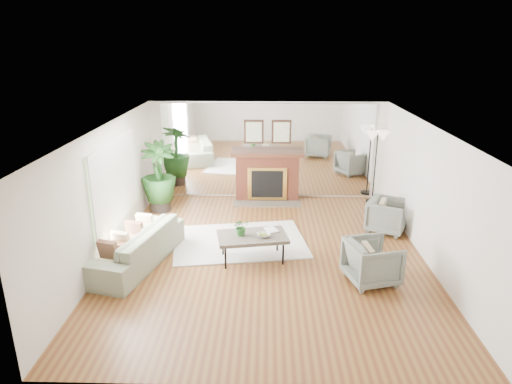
{
  "coord_description": "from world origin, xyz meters",
  "views": [
    {
      "loc": [
        -0.01,
        -7.98,
        4.01
      ],
      "look_at": [
        -0.22,
        0.6,
        1.1
      ],
      "focal_mm": 32.0,
      "sensor_mm": 36.0,
      "label": 1
    }
  ],
  "objects_px": {
    "coffee_table": "(252,237)",
    "armchair_front": "(372,262)",
    "fireplace": "(267,175)",
    "side_table": "(127,244)",
    "potted_ficus": "(158,175)",
    "sofa": "(135,246)",
    "floor_lamp": "(377,142)",
    "armchair_back": "(387,216)"
  },
  "relations": [
    {
      "from": "fireplace",
      "to": "armchair_front",
      "type": "bearing_deg",
      "value": -66.74
    },
    {
      "from": "fireplace",
      "to": "sofa",
      "type": "bearing_deg",
      "value": -124.06
    },
    {
      "from": "fireplace",
      "to": "armchair_back",
      "type": "distance_m",
      "value": 3.3
    },
    {
      "from": "potted_ficus",
      "to": "coffee_table",
      "type": "bearing_deg",
      "value": -47.96
    },
    {
      "from": "side_table",
      "to": "floor_lamp",
      "type": "height_order",
      "value": "floor_lamp"
    },
    {
      "from": "armchair_front",
      "to": "floor_lamp",
      "type": "distance_m",
      "value": 4.31
    },
    {
      "from": "coffee_table",
      "to": "floor_lamp",
      "type": "xyz_separation_m",
      "value": [
        2.97,
        3.29,
        1.11
      ]
    },
    {
      "from": "fireplace",
      "to": "side_table",
      "type": "bearing_deg",
      "value": -123.08
    },
    {
      "from": "fireplace",
      "to": "armchair_back",
      "type": "bearing_deg",
      "value": -37.74
    },
    {
      "from": "coffee_table",
      "to": "armchair_front",
      "type": "xyz_separation_m",
      "value": [
        2.08,
        -0.75,
        -0.09
      ]
    },
    {
      "from": "coffee_table",
      "to": "armchair_front",
      "type": "distance_m",
      "value": 2.21
    },
    {
      "from": "fireplace",
      "to": "armchair_front",
      "type": "relative_size",
      "value": 2.48
    },
    {
      "from": "coffee_table",
      "to": "potted_ficus",
      "type": "height_order",
      "value": "potted_ficus"
    },
    {
      "from": "armchair_front",
      "to": "potted_ficus",
      "type": "distance_m",
      "value": 5.55
    },
    {
      "from": "coffee_table",
      "to": "side_table",
      "type": "height_order",
      "value": "side_table"
    },
    {
      "from": "coffee_table",
      "to": "armchair_front",
      "type": "height_order",
      "value": "armchair_front"
    },
    {
      "from": "sofa",
      "to": "side_table",
      "type": "bearing_deg",
      "value": -1.11
    },
    {
      "from": "sofa",
      "to": "side_table",
      "type": "xyz_separation_m",
      "value": [
        -0.06,
        -0.23,
        0.14
      ]
    },
    {
      "from": "coffee_table",
      "to": "fireplace",
      "type": "bearing_deg",
      "value": 85.5
    },
    {
      "from": "coffee_table",
      "to": "potted_ficus",
      "type": "xyz_separation_m",
      "value": [
        -2.33,
        2.58,
        0.44
      ]
    },
    {
      "from": "armchair_front",
      "to": "armchair_back",
      "type": "bearing_deg",
      "value": -35.26
    },
    {
      "from": "coffee_table",
      "to": "sofa",
      "type": "xyz_separation_m",
      "value": [
        -2.18,
        -0.17,
        -0.12
      ]
    },
    {
      "from": "sofa",
      "to": "potted_ficus",
      "type": "distance_m",
      "value": 2.82
    },
    {
      "from": "armchair_back",
      "to": "armchair_front",
      "type": "relative_size",
      "value": 0.96
    },
    {
      "from": "coffee_table",
      "to": "armchair_back",
      "type": "relative_size",
      "value": 1.76
    },
    {
      "from": "coffee_table",
      "to": "side_table",
      "type": "bearing_deg",
      "value": -169.68
    },
    {
      "from": "side_table",
      "to": "potted_ficus",
      "type": "distance_m",
      "value": 3.02
    },
    {
      "from": "potted_ficus",
      "to": "floor_lamp",
      "type": "height_order",
      "value": "floor_lamp"
    },
    {
      "from": "side_table",
      "to": "potted_ficus",
      "type": "xyz_separation_m",
      "value": [
        -0.09,
        2.99,
        0.42
      ]
    },
    {
      "from": "floor_lamp",
      "to": "coffee_table",
      "type": "bearing_deg",
      "value": -132.07
    },
    {
      "from": "sofa",
      "to": "armchair_front",
      "type": "xyz_separation_m",
      "value": [
        4.25,
        -0.58,
        0.03
      ]
    },
    {
      "from": "armchair_back",
      "to": "side_table",
      "type": "height_order",
      "value": "armchair_back"
    },
    {
      "from": "armchair_front",
      "to": "side_table",
      "type": "height_order",
      "value": "armchair_front"
    },
    {
      "from": "coffee_table",
      "to": "armchair_front",
      "type": "bearing_deg",
      "value": -19.83
    },
    {
      "from": "fireplace",
      "to": "potted_ficus",
      "type": "relative_size",
      "value": 1.2
    },
    {
      "from": "potted_ficus",
      "to": "side_table",
      "type": "bearing_deg",
      "value": -88.35
    },
    {
      "from": "coffee_table",
      "to": "armchair_back",
      "type": "bearing_deg",
      "value": 26.61
    },
    {
      "from": "fireplace",
      "to": "floor_lamp",
      "type": "distance_m",
      "value": 2.86
    },
    {
      "from": "armchair_back",
      "to": "sofa",
      "type": "bearing_deg",
      "value": 134.94
    },
    {
      "from": "armchair_back",
      "to": "armchair_front",
      "type": "bearing_deg",
      "value": -172.75
    },
    {
      "from": "coffee_table",
      "to": "sofa",
      "type": "relative_size",
      "value": 0.59
    },
    {
      "from": "armchair_back",
      "to": "armchair_front",
      "type": "xyz_separation_m",
      "value": [
        -0.8,
        -2.19,
        0.01
      ]
    }
  ]
}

